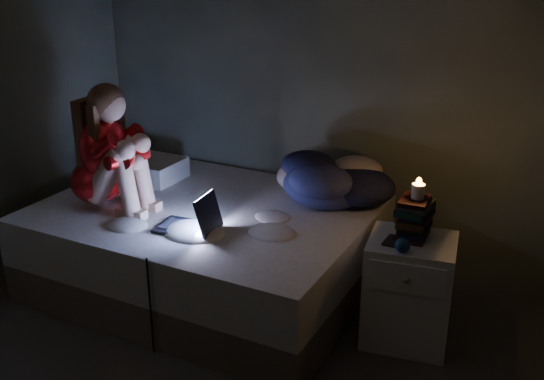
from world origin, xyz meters
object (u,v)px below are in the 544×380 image
Objects in this scene: candle at (418,192)px; phone at (391,239)px; bed at (207,246)px; nightstand at (409,291)px; laptop at (185,210)px; woman at (94,145)px.

candle is 0.29m from phone.
candle is (1.33, 0.04, 0.60)m from bed.
bed is 1.34m from nightstand.
laptop is 2.49× the size of phone.
woman is at bearing -155.10° from bed.
woman is at bearing -162.55° from phone.
laptop is at bearing -6.78° from woman.
phone is (-0.11, -0.05, 0.32)m from nightstand.
nightstand is (1.95, 0.28, -0.65)m from woman.
candle is (1.24, 0.38, 0.20)m from laptop.
laptop is 4.35× the size of candle.
phone is (1.84, 0.23, -0.33)m from woman.
laptop is at bearing -155.46° from phone.
laptop is at bearing -174.03° from nightstand.
nightstand is 0.57m from candle.
woman is (-0.61, -0.28, 0.68)m from bed.
laptop reaches higher than nightstand.
woman is 5.71× the size of phone.
laptop is (0.70, -0.06, -0.28)m from woman.
woman reaches higher than bed.
phone is (1.14, 0.29, -0.06)m from laptop.
nightstand is at bearing -81.73° from candle.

